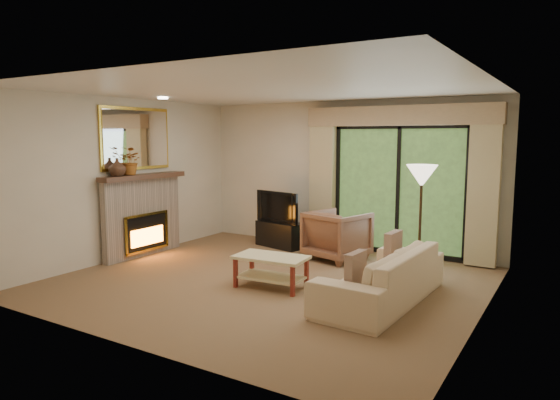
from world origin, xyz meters
The scene contains 22 objects.
floor centered at (0.00, 0.00, 0.00)m, with size 5.50×5.50×0.00m, color brown.
ceiling centered at (0.00, 0.00, 2.60)m, with size 5.50×5.50×0.00m, color silver.
wall_back centered at (0.00, 2.50, 1.30)m, with size 5.00×5.00×0.00m, color beige.
wall_front centered at (0.00, -2.50, 1.30)m, with size 5.00×5.00×0.00m, color beige.
wall_left centered at (-2.75, 0.00, 1.30)m, with size 5.00×5.00×0.00m, color beige.
wall_right centered at (2.75, 0.00, 1.30)m, with size 5.00×5.00×0.00m, color beige.
fireplace centered at (-2.63, 0.20, 0.69)m, with size 0.24×1.70×1.37m, color gray, non-canonical shape.
mirror centered at (-2.71, 0.20, 1.95)m, with size 0.07×1.45×1.02m, color gold, non-canonical shape.
sliding_door centered at (1.00, 2.45, 1.10)m, with size 2.26×0.10×2.16m, color black, non-canonical shape.
curtain_left centered at (-0.35, 2.34, 1.20)m, with size 0.45×0.18×2.35m, color tan.
curtain_right centered at (2.35, 2.34, 1.20)m, with size 0.45×0.18×2.35m, color tan.
cornice centered at (1.00, 2.36, 2.32)m, with size 3.20×0.24×0.32m, color tan.
media_console centered at (-0.99, 1.95, 0.23)m, with size 0.90×0.41×0.45m, color black.
tv centered at (-0.99, 1.95, 0.73)m, with size 0.97×0.13×0.56m, color black.
armchair centered at (0.27, 1.64, 0.40)m, with size 0.85×0.88×0.80m, color brown.
sofa centered at (1.61, 0.02, 0.32)m, with size 2.19×0.86×0.64m, color #D0B289.
pillow_near centered at (1.53, -0.61, 0.54)m, with size 0.10×0.37×0.37m, color brown.
pillow_far centered at (1.53, 0.66, 0.54)m, with size 0.10×0.40×0.40m, color brown.
coffee_table centered at (0.18, -0.21, 0.21)m, with size 0.95×0.52×0.43m, color beige, non-canonical shape.
floor_lamp centered at (1.71, 1.27, 0.80)m, with size 0.43×0.43×1.60m, color beige, non-canonical shape.
vase centered at (-2.61, -0.31, 1.51)m, with size 0.27×0.27×0.28m, color #462C1E.
branches centered at (-2.61, -0.03, 1.59)m, with size 0.40×0.35×0.45m, color #97551E.
Camera 1 is at (3.61, -5.62, 1.99)m, focal length 32.00 mm.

